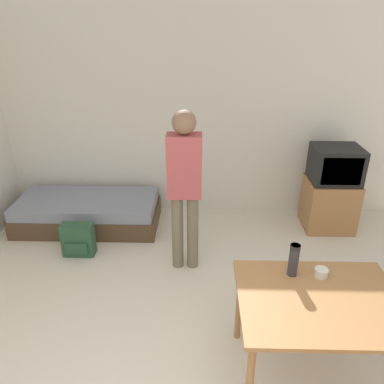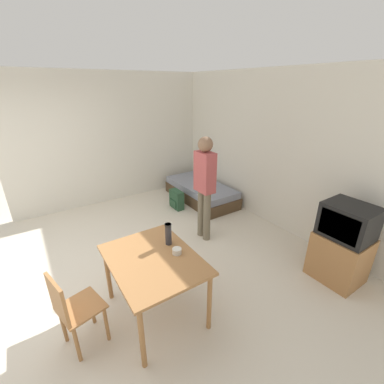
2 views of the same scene
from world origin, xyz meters
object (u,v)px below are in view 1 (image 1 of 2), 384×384
dining_table (319,309)px  person_standing (185,181)px  mate_bowl (321,273)px  daybed (88,212)px  backpack (78,240)px  tv (331,190)px  thermos_flask (294,259)px

dining_table → person_standing: person_standing is taller
person_standing → mate_bowl: size_ratio=17.17×
daybed → mate_bowl: (2.36, -1.99, 0.59)m
mate_bowl → backpack: bearing=150.1°
daybed → tv: tv is taller
tv → backpack: tv is taller
backpack → mate_bowl: bearing=-29.9°
dining_table → person_standing: size_ratio=0.65×
dining_table → thermos_flask: (-0.14, 0.26, 0.23)m
person_standing → backpack: (-1.23, 0.18, -0.82)m
tv → dining_table: size_ratio=0.96×
thermos_flask → person_standing: bearing=127.1°
daybed → tv: size_ratio=1.66×
thermos_flask → mate_bowl: size_ratio=2.57×
tv → mate_bowl: (-0.74, -2.03, 0.26)m
tv → thermos_flask: size_ratio=4.20×
backpack → tv: bearing=13.4°
daybed → mate_bowl: size_ratio=17.95×
thermos_flask → mate_bowl: thermos_flask is taller
person_standing → backpack: size_ratio=4.41×
daybed → person_standing: (1.30, -0.86, 0.82)m
daybed → backpack: 0.68m
daybed → thermos_flask: (2.15, -1.98, 0.70)m
tv → mate_bowl: bearing=-110.1°
mate_bowl → thermos_flask: bearing=176.2°
person_standing → backpack: person_standing is taller
dining_table → backpack: bearing=144.8°
thermos_flask → dining_table: bearing=-61.9°
daybed → backpack: (0.07, -0.68, 0.00)m
dining_table → daybed: bearing=135.6°
daybed → person_standing: bearing=-33.3°
thermos_flask → daybed: bearing=137.4°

